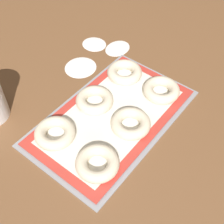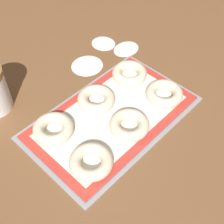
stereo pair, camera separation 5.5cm
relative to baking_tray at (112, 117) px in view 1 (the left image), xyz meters
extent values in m
plane|color=brown|center=(0.02, 0.01, 0.00)|extent=(2.80, 2.80, 0.00)
cube|color=#93969B|center=(0.00, 0.00, 0.00)|extent=(0.49, 0.30, 0.01)
cube|color=red|center=(0.00, 0.00, 0.01)|extent=(0.47, 0.27, 0.00)
cube|color=silver|center=(0.00, 0.00, 0.01)|extent=(0.42, 0.22, 0.00)
torus|color=beige|center=(-0.15, -0.08, 0.02)|extent=(0.11, 0.11, 0.03)
torus|color=beige|center=(0.00, -0.07, 0.02)|extent=(0.11, 0.11, 0.03)
torus|color=beige|center=(0.16, -0.06, 0.02)|extent=(0.11, 0.11, 0.03)
torus|color=beige|center=(-0.15, 0.07, 0.02)|extent=(0.11, 0.11, 0.03)
torus|color=beige|center=(0.00, 0.07, 0.02)|extent=(0.11, 0.11, 0.03)
torus|color=beige|center=(0.16, 0.07, 0.02)|extent=(0.11, 0.11, 0.03)
ellipsoid|color=white|center=(0.27, 0.18, 0.00)|extent=(0.10, 0.08, 0.00)
ellipsoid|color=white|center=(0.23, 0.27, 0.00)|extent=(0.08, 0.09, 0.00)
ellipsoid|color=white|center=(0.11, 0.22, 0.00)|extent=(0.11, 0.10, 0.00)
camera|label=1|loc=(-0.45, -0.36, 0.69)|focal=50.00mm
camera|label=2|loc=(-0.42, -0.40, 0.69)|focal=50.00mm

